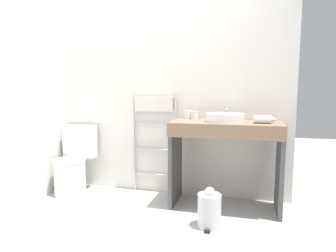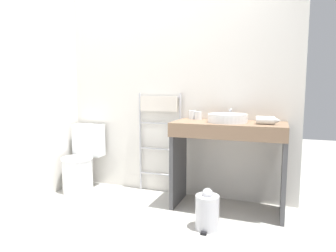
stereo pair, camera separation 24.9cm
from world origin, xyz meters
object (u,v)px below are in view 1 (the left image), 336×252
object	(u,v)px
hair_dryer	(264,119)
towel_radiator	(154,120)
toilet	(73,165)
trash_bin	(209,210)
sink_basin	(225,117)
cup_near_edge	(194,115)
cup_near_wall	(188,115)

from	to	relation	value
hair_dryer	towel_radiator	bearing A→B (deg)	166.18
toilet	trash_bin	distance (m)	1.74
trash_bin	sink_basin	bearing A→B (deg)	80.70
trash_bin	towel_radiator	bearing A→B (deg)	135.52
toilet	trash_bin	xyz separation A→B (m)	(1.66, -0.49, -0.17)
toilet	cup_near_edge	distance (m)	1.53
cup_near_wall	cup_near_edge	distance (m)	0.08
towel_radiator	sink_basin	size ratio (longest dim) A/B	3.05
cup_near_wall	hair_dryer	xyz separation A→B (m)	(0.78, -0.24, -0.01)
towel_radiator	cup_near_edge	xyz separation A→B (m)	(0.48, -0.08, 0.07)
towel_radiator	hair_dryer	size ratio (longest dim) A/B	5.42
towel_radiator	toilet	bearing A→B (deg)	-165.46
towel_radiator	sink_basin	bearing A→B (deg)	-16.82
sink_basin	cup_near_wall	xyz separation A→B (m)	(-0.41, 0.20, 0.00)
cup_near_wall	hair_dryer	size ratio (longest dim) A/B	0.43
toilet	towel_radiator	distance (m)	1.08
hair_dryer	trash_bin	bearing A→B (deg)	-135.54
toilet	sink_basin	bearing A→B (deg)	-0.33
cup_near_edge	hair_dryer	distance (m)	0.73
sink_basin	cup_near_wall	distance (m)	0.46
hair_dryer	cup_near_edge	bearing A→B (deg)	163.12
toilet	hair_dryer	xyz separation A→B (m)	(2.10, -0.05, 0.60)
cup_near_wall	trash_bin	bearing A→B (deg)	-63.88
cup_near_wall	cup_near_edge	xyz separation A→B (m)	(0.07, -0.03, -0.00)
towel_radiator	hair_dryer	distance (m)	1.22
cup_near_edge	cup_near_wall	bearing A→B (deg)	159.22
towel_radiator	cup_near_wall	size ratio (longest dim) A/B	12.56
trash_bin	cup_near_wall	bearing A→B (deg)	116.12
sink_basin	cup_near_wall	world-z (taller)	cup_near_wall
cup_near_wall	cup_near_edge	size ratio (longest dim) A/B	1.11
sink_basin	trash_bin	bearing A→B (deg)	-99.30
cup_near_edge	hair_dryer	xyz separation A→B (m)	(0.70, -0.21, -0.00)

